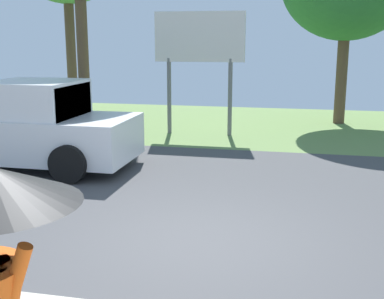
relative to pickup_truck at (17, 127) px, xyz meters
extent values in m
cube|color=#424244|center=(4.68, -1.39, -0.92)|extent=(40.00, 8.00, 0.10)
cube|color=#637F46|center=(4.68, 6.61, -0.92)|extent=(40.00, 8.00, 0.10)
cylinder|color=#E55B19|center=(4.45, -7.29, 0.53)|extent=(0.24, 0.09, 0.45)
cube|color=silver|center=(-0.03, 0.00, -0.19)|extent=(5.20, 2.00, 0.90)
cube|color=silver|center=(0.47, 0.00, 0.56)|extent=(1.80, 1.84, 0.90)
cube|color=#2D3842|center=(1.32, 0.00, 0.56)|extent=(0.10, 1.70, 0.77)
cylinder|color=black|center=(1.67, 1.00, -0.49)|extent=(0.76, 0.28, 0.76)
cylinder|color=black|center=(1.67, -1.00, -0.49)|extent=(0.76, 0.28, 0.76)
cylinder|color=slate|center=(2.23, 4.51, 0.23)|extent=(0.12, 0.12, 2.20)
cylinder|color=slate|center=(4.03, 4.51, 0.23)|extent=(0.12, 0.12, 2.20)
cube|color=silver|center=(3.13, 4.51, 1.93)|extent=(2.60, 0.10, 1.40)
cylinder|color=brown|center=(7.28, 7.42, 0.75)|extent=(0.36, 0.36, 3.24)
cylinder|color=brown|center=(-0.84, 5.41, 1.56)|extent=(0.36, 0.36, 4.86)
cylinder|color=brown|center=(-2.44, 7.89, 1.40)|extent=(0.36, 0.36, 4.53)
camera|label=1|loc=(6.03, -9.69, 1.90)|focal=46.82mm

